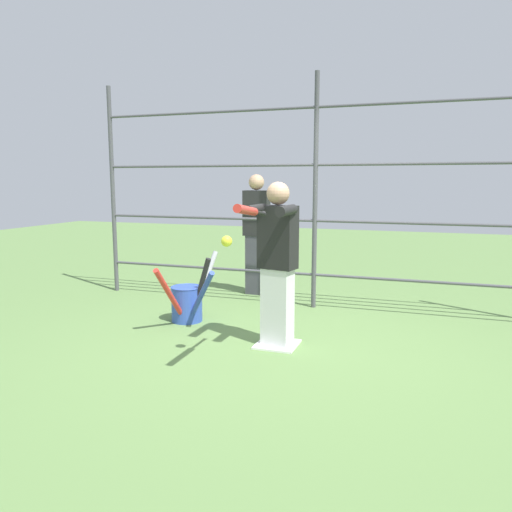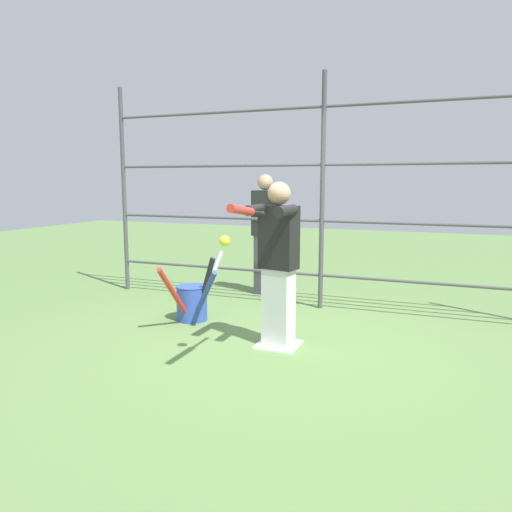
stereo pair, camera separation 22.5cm
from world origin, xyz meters
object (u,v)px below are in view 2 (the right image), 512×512
at_px(batter, 278,259).
at_px(softball_in_flight, 225,241).
at_px(bystander_behind_fence, 265,233).
at_px(bat_bucket, 193,301).
at_px(baseball_bat_swinging, 244,211).

height_order(batter, softball_in_flight, batter).
distance_m(batter, bystander_behind_fence, 2.31).
height_order(softball_in_flight, bystander_behind_fence, bystander_behind_fence).
distance_m(batter, bat_bucket, 1.45).
distance_m(softball_in_flight, bat_bucket, 1.70).
height_order(batter, baseball_bat_swinging, batter).
distance_m(batter, baseball_bat_swinging, 1.04).
bearing_deg(softball_in_flight, bystander_behind_fence, -75.91).
distance_m(baseball_bat_swinging, bystander_behind_fence, 3.20).
xyz_separation_m(batter, bat_bucket, (1.22, -0.48, -0.63)).
relative_size(baseball_bat_swinging, softball_in_flight, 8.61).
distance_m(batter, softball_in_flight, 0.72).
height_order(batter, bystander_behind_fence, bystander_behind_fence).
bearing_deg(baseball_bat_swinging, softball_in_flight, -42.35).
bearing_deg(softball_in_flight, batter, -112.96).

